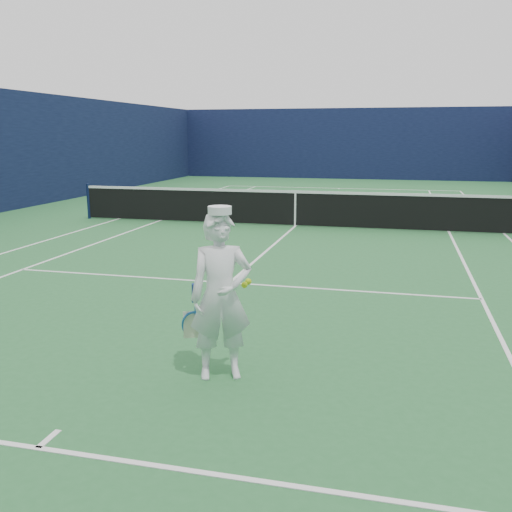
% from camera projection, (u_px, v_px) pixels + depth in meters
% --- Properties ---
extents(ground, '(80.00, 80.00, 0.00)m').
position_uv_depth(ground, '(295.00, 227.00, 15.95)').
color(ground, '#266533').
rests_on(ground, ground).
extents(court_markings, '(11.03, 23.83, 0.01)m').
position_uv_depth(court_markings, '(295.00, 226.00, 15.95)').
color(court_markings, white).
rests_on(court_markings, ground).
extents(windscreen_fence, '(20.12, 36.12, 4.00)m').
position_uv_depth(windscreen_fence, '(296.00, 154.00, 15.53)').
color(windscreen_fence, '#0F1537').
rests_on(windscreen_fence, ground).
extents(tennis_net, '(12.88, 0.09, 1.07)m').
position_uv_depth(tennis_net, '(295.00, 207.00, 15.83)').
color(tennis_net, '#141E4C').
rests_on(tennis_net, ground).
extents(tennis_player, '(0.87, 0.64, 1.82)m').
position_uv_depth(tennis_player, '(221.00, 296.00, 5.90)').
color(tennis_player, white).
rests_on(tennis_player, ground).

